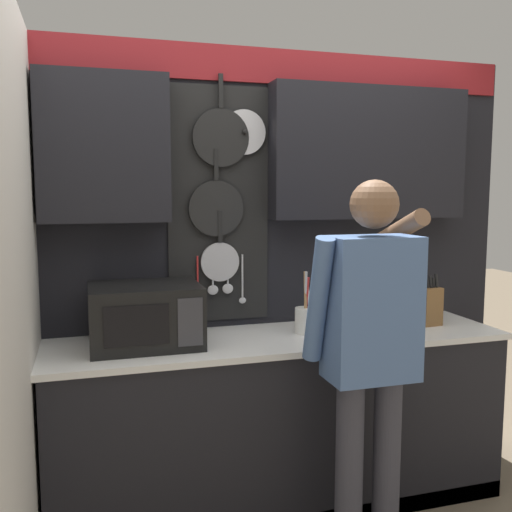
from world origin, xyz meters
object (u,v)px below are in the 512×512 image
object	(u,v)px
person	(370,338)
utensil_crock	(306,318)
knife_block	(426,305)
microwave	(145,315)

from	to	relation	value
person	utensil_crock	bearing A→B (deg)	98.81
knife_block	utensil_crock	distance (m)	0.71
microwave	person	distance (m)	1.04
knife_block	utensil_crock	world-z (taller)	utensil_crock
utensil_crock	person	world-z (taller)	person
microwave	utensil_crock	size ratio (longest dim) A/B	1.59
utensil_crock	person	distance (m)	0.54
microwave	knife_block	world-z (taller)	microwave
microwave	knife_block	xyz separation A→B (m)	(1.51, 0.00, -0.04)
knife_block	person	bearing A→B (deg)	-139.55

